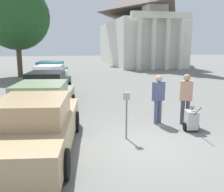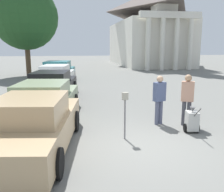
{
  "view_description": "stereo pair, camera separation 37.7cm",
  "coord_description": "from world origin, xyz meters",
  "px_view_note": "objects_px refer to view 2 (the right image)",
  "views": [
    {
      "loc": [
        -2.23,
        -6.29,
        2.79
      ],
      "look_at": [
        -0.58,
        1.76,
        1.1
      ],
      "focal_mm": 40.0,
      "sensor_mm": 36.0,
      "label": 1
    },
    {
      "loc": [
        -1.86,
        -6.36,
        2.79
      ],
      "look_at": [
        -0.58,
        1.76,
        1.1
      ],
      "focal_mm": 40.0,
      "sensor_mm": 36.0,
      "label": 2
    }
  ],
  "objects_px": {
    "parked_car_tan": "(33,126)",
    "equipment_cart": "(192,121)",
    "person_supervisor": "(187,97)",
    "church": "(148,26)",
    "parked_car_white": "(56,78)",
    "parked_car_sage": "(44,103)",
    "parked_car_black": "(52,86)",
    "parked_car_teal": "(58,73)",
    "parking_meter": "(125,107)",
    "person_worker": "(159,97)"
  },
  "relations": [
    {
      "from": "parked_car_tan",
      "to": "parked_car_sage",
      "type": "relative_size",
      "value": 0.97
    },
    {
      "from": "parked_car_black",
      "to": "person_supervisor",
      "type": "height_order",
      "value": "person_supervisor"
    },
    {
      "from": "person_worker",
      "to": "equipment_cart",
      "type": "relative_size",
      "value": 1.74
    },
    {
      "from": "person_supervisor",
      "to": "equipment_cart",
      "type": "distance_m",
      "value": 0.95
    },
    {
      "from": "parked_car_tan",
      "to": "parked_car_black",
      "type": "relative_size",
      "value": 0.95
    },
    {
      "from": "parked_car_black",
      "to": "person_worker",
      "type": "bearing_deg",
      "value": -41.46
    },
    {
      "from": "parked_car_black",
      "to": "parked_car_teal",
      "type": "height_order",
      "value": "parked_car_teal"
    },
    {
      "from": "parking_meter",
      "to": "equipment_cart",
      "type": "distance_m",
      "value": 2.36
    },
    {
      "from": "parked_car_white",
      "to": "parked_car_tan",
      "type": "bearing_deg",
      "value": -82.04
    },
    {
      "from": "parked_car_black",
      "to": "equipment_cart",
      "type": "distance_m",
      "value": 7.52
    },
    {
      "from": "parked_car_sage",
      "to": "parking_meter",
      "type": "bearing_deg",
      "value": -33.92
    },
    {
      "from": "parked_car_black",
      "to": "church",
      "type": "distance_m",
      "value": 25.6
    },
    {
      "from": "parked_car_teal",
      "to": "parked_car_sage",
      "type": "bearing_deg",
      "value": -82.03
    },
    {
      "from": "parked_car_teal",
      "to": "person_supervisor",
      "type": "relative_size",
      "value": 2.73
    },
    {
      "from": "parked_car_teal",
      "to": "person_worker",
      "type": "height_order",
      "value": "person_worker"
    },
    {
      "from": "parked_car_tan",
      "to": "equipment_cart",
      "type": "relative_size",
      "value": 4.98
    },
    {
      "from": "parked_car_tan",
      "to": "parked_car_white",
      "type": "height_order",
      "value": "parked_car_white"
    },
    {
      "from": "parked_car_tan",
      "to": "parked_car_teal",
      "type": "bearing_deg",
      "value": 97.96
    },
    {
      "from": "parked_car_black",
      "to": "church",
      "type": "bearing_deg",
      "value": 70.2
    },
    {
      "from": "parking_meter",
      "to": "equipment_cart",
      "type": "height_order",
      "value": "parking_meter"
    },
    {
      "from": "parked_car_tan",
      "to": "parked_car_white",
      "type": "distance_m",
      "value": 9.78
    },
    {
      "from": "parked_car_tan",
      "to": "parked_car_sage",
      "type": "xyz_separation_m",
      "value": [
        0.0,
        2.75,
        0.0
      ]
    },
    {
      "from": "parked_car_white",
      "to": "parked_car_teal",
      "type": "relative_size",
      "value": 1.06
    },
    {
      "from": "parked_car_white",
      "to": "church",
      "type": "distance_m",
      "value": 22.73
    },
    {
      "from": "parking_meter",
      "to": "person_worker",
      "type": "relative_size",
      "value": 0.82
    },
    {
      "from": "person_worker",
      "to": "person_supervisor",
      "type": "height_order",
      "value": "person_supervisor"
    },
    {
      "from": "parked_car_teal",
      "to": "parking_meter",
      "type": "height_order",
      "value": "parked_car_teal"
    },
    {
      "from": "parked_car_tan",
      "to": "equipment_cart",
      "type": "bearing_deg",
      "value": 15.98
    },
    {
      "from": "parked_car_sage",
      "to": "parked_car_black",
      "type": "xyz_separation_m",
      "value": [
        -0.0,
        3.67,
        0.01
      ]
    },
    {
      "from": "parked_car_sage",
      "to": "parked_car_white",
      "type": "height_order",
      "value": "parked_car_white"
    },
    {
      "from": "parked_car_tan",
      "to": "parked_car_black",
      "type": "height_order",
      "value": "parked_car_tan"
    },
    {
      "from": "parked_car_sage",
      "to": "parking_meter",
      "type": "distance_m",
      "value": 3.48
    },
    {
      "from": "parking_meter",
      "to": "parked_car_tan",
      "type": "bearing_deg",
      "value": -170.39
    },
    {
      "from": "parked_car_black",
      "to": "equipment_cart",
      "type": "xyz_separation_m",
      "value": [
        4.85,
        -5.74,
        -0.3
      ]
    },
    {
      "from": "parked_car_tan",
      "to": "parking_meter",
      "type": "xyz_separation_m",
      "value": [
        2.58,
        0.44,
        0.31
      ]
    },
    {
      "from": "equipment_cart",
      "to": "church",
      "type": "relative_size",
      "value": 0.05
    },
    {
      "from": "parked_car_tan",
      "to": "equipment_cart",
      "type": "height_order",
      "value": "parked_car_tan"
    },
    {
      "from": "parked_car_tan",
      "to": "person_worker",
      "type": "distance_m",
      "value": 4.41
    },
    {
      "from": "person_worker",
      "to": "equipment_cart",
      "type": "bearing_deg",
      "value": 107.25
    },
    {
      "from": "parked_car_black",
      "to": "parked_car_teal",
      "type": "relative_size",
      "value": 1.07
    },
    {
      "from": "person_supervisor",
      "to": "church",
      "type": "distance_m",
      "value": 28.48
    },
    {
      "from": "parked_car_white",
      "to": "parked_car_black",
      "type": "bearing_deg",
      "value": -82.04
    },
    {
      "from": "parked_car_sage",
      "to": "person_worker",
      "type": "xyz_separation_m",
      "value": [
        4.07,
        -1.08,
        0.31
      ]
    },
    {
      "from": "parked_car_teal",
      "to": "person_worker",
      "type": "xyz_separation_m",
      "value": [
        4.07,
        -10.95,
        0.26
      ]
    },
    {
      "from": "parked_car_sage",
      "to": "church",
      "type": "distance_m",
      "value": 28.85
    },
    {
      "from": "parking_meter",
      "to": "church",
      "type": "xyz_separation_m",
      "value": [
        9.15,
        28.26,
        4.37
      ]
    },
    {
      "from": "parked_car_sage",
      "to": "church",
      "type": "bearing_deg",
      "value": 73.65
    },
    {
      "from": "person_supervisor",
      "to": "church",
      "type": "height_order",
      "value": "church"
    },
    {
      "from": "person_supervisor",
      "to": "equipment_cart",
      "type": "height_order",
      "value": "person_supervisor"
    },
    {
      "from": "parked_car_tan",
      "to": "parked_car_black",
      "type": "xyz_separation_m",
      "value": [
        0.0,
        6.42,
        0.01
      ]
    }
  ]
}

